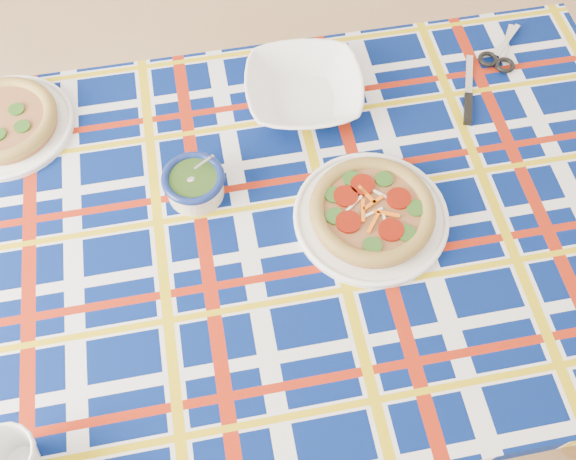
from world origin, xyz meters
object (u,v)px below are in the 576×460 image
pesto_bowl (194,183)px  dining_table (287,243)px  main_focaccia_plate (372,211)px  serving_bowl (304,91)px  mug (13,458)px

pesto_bowl → dining_table: bearing=-50.4°
main_focaccia_plate → serving_bowl: 0.34m
pesto_bowl → mug: bearing=-143.4°
pesto_bowl → serving_bowl: pesto_bowl is taller
pesto_bowl → mug: (-0.47, -0.35, 0.01)m
pesto_bowl → serving_bowl: (0.32, 0.11, -0.01)m
dining_table → main_focaccia_plate: 0.20m
dining_table → main_focaccia_plate: size_ratio=5.61×
serving_bowl → mug: mug is taller
main_focaccia_plate → pesto_bowl: pesto_bowl is taller
dining_table → pesto_bowl: bearing=147.2°
main_focaccia_plate → serving_bowl: size_ratio=1.23×
dining_table → serving_bowl: (0.19, 0.27, 0.11)m
mug → dining_table: bearing=25.7°
dining_table → pesto_bowl: size_ratio=14.11×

